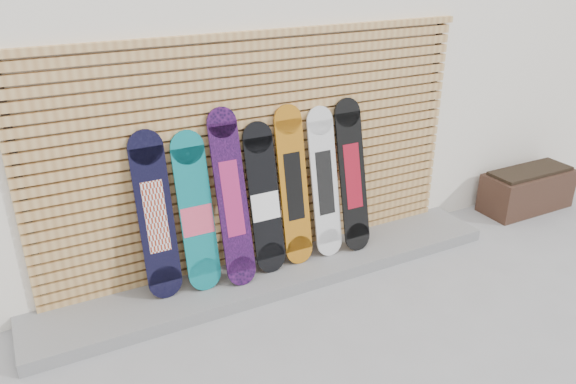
{
  "coord_description": "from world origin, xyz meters",
  "views": [
    {
      "loc": [
        -2.16,
        -3.46,
        2.99
      ],
      "look_at": [
        0.03,
        0.75,
        0.85
      ],
      "focal_mm": 35.0,
      "sensor_mm": 36.0,
      "label": 1
    }
  ],
  "objects_px": {
    "snowboard_1": "(196,214)",
    "snowboard_2": "(232,199)",
    "snowboard_0": "(156,217)",
    "snowboard_3": "(264,200)",
    "snowboard_4": "(294,186)",
    "snowboard_5": "(325,183)",
    "planter_box": "(527,189)",
    "snowboard_6": "(352,176)"
  },
  "relations": [
    {
      "from": "snowboard_0",
      "to": "snowboard_5",
      "type": "bearing_deg",
      "value": -0.73
    },
    {
      "from": "snowboard_2",
      "to": "snowboard_3",
      "type": "distance_m",
      "value": 0.35
    },
    {
      "from": "snowboard_1",
      "to": "snowboard_5",
      "type": "height_order",
      "value": "snowboard_5"
    },
    {
      "from": "snowboard_1",
      "to": "snowboard_2",
      "type": "height_order",
      "value": "snowboard_2"
    },
    {
      "from": "snowboard_2",
      "to": "snowboard_4",
      "type": "distance_m",
      "value": 0.64
    },
    {
      "from": "snowboard_0",
      "to": "snowboard_5",
      "type": "relative_size",
      "value": 1.01
    },
    {
      "from": "snowboard_5",
      "to": "snowboard_6",
      "type": "bearing_deg",
      "value": -4.09
    },
    {
      "from": "snowboard_0",
      "to": "snowboard_2",
      "type": "bearing_deg",
      "value": -5.38
    },
    {
      "from": "snowboard_1",
      "to": "snowboard_3",
      "type": "xyz_separation_m",
      "value": [
        0.65,
        -0.0,
        -0.01
      ]
    },
    {
      "from": "snowboard_5",
      "to": "snowboard_6",
      "type": "xyz_separation_m",
      "value": [
        0.31,
        -0.02,
        0.02
      ]
    },
    {
      "from": "snowboard_2",
      "to": "snowboard_4",
      "type": "height_order",
      "value": "snowboard_2"
    },
    {
      "from": "snowboard_2",
      "to": "planter_box",
      "type": "bearing_deg",
      "value": -1.03
    },
    {
      "from": "planter_box",
      "to": "snowboard_5",
      "type": "distance_m",
      "value": 2.85
    },
    {
      "from": "snowboard_5",
      "to": "snowboard_6",
      "type": "height_order",
      "value": "snowboard_6"
    },
    {
      "from": "snowboard_1",
      "to": "snowboard_0",
      "type": "bearing_deg",
      "value": 176.01
    },
    {
      "from": "planter_box",
      "to": "snowboard_1",
      "type": "xyz_separation_m",
      "value": [
        -4.08,
        0.11,
        0.57
      ]
    },
    {
      "from": "planter_box",
      "to": "snowboard_0",
      "type": "distance_m",
      "value": 4.47
    },
    {
      "from": "snowboard_0",
      "to": "snowboard_4",
      "type": "distance_m",
      "value": 1.31
    },
    {
      "from": "planter_box",
      "to": "snowboard_3",
      "type": "bearing_deg",
      "value": 178.29
    },
    {
      "from": "snowboard_4",
      "to": "snowboard_1",
      "type": "bearing_deg",
      "value": -179.59
    },
    {
      "from": "snowboard_2",
      "to": "snowboard_6",
      "type": "relative_size",
      "value": 1.05
    },
    {
      "from": "planter_box",
      "to": "snowboard_4",
      "type": "xyz_separation_m",
      "value": [
        -3.12,
        0.11,
        0.63
      ]
    },
    {
      "from": "snowboard_3",
      "to": "snowboard_6",
      "type": "height_order",
      "value": "snowboard_6"
    },
    {
      "from": "planter_box",
      "to": "snowboard_3",
      "type": "xyz_separation_m",
      "value": [
        -3.43,
        0.1,
        0.56
      ]
    },
    {
      "from": "snowboard_2",
      "to": "snowboard_5",
      "type": "relative_size",
      "value": 1.08
    },
    {
      "from": "snowboard_0",
      "to": "snowboard_3",
      "type": "xyz_separation_m",
      "value": [
        1.0,
        -0.03,
        -0.05
      ]
    },
    {
      "from": "snowboard_2",
      "to": "snowboard_4",
      "type": "xyz_separation_m",
      "value": [
        0.64,
        0.05,
        -0.03
      ]
    },
    {
      "from": "snowboard_3",
      "to": "snowboard_4",
      "type": "height_order",
      "value": "snowboard_4"
    },
    {
      "from": "snowboard_0",
      "to": "snowboard_3",
      "type": "bearing_deg",
      "value": -1.61
    },
    {
      "from": "snowboard_0",
      "to": "snowboard_1",
      "type": "relative_size",
      "value": 1.04
    },
    {
      "from": "snowboard_1",
      "to": "snowboard_6",
      "type": "xyz_separation_m",
      "value": [
        1.6,
        -0.02,
        0.05
      ]
    },
    {
      "from": "snowboard_1",
      "to": "snowboard_5",
      "type": "distance_m",
      "value": 1.3
    },
    {
      "from": "planter_box",
      "to": "snowboard_0",
      "type": "bearing_deg",
      "value": 178.31
    },
    {
      "from": "planter_box",
      "to": "snowboard_5",
      "type": "relative_size",
      "value": 0.78
    },
    {
      "from": "snowboard_1",
      "to": "planter_box",
      "type": "bearing_deg",
      "value": -1.49
    },
    {
      "from": "snowboard_0",
      "to": "snowboard_2",
      "type": "relative_size",
      "value": 0.94
    },
    {
      "from": "snowboard_3",
      "to": "snowboard_1",
      "type": "bearing_deg",
      "value": 179.67
    },
    {
      "from": "snowboard_3",
      "to": "snowboard_6",
      "type": "relative_size",
      "value": 0.93
    },
    {
      "from": "snowboard_6",
      "to": "planter_box",
      "type": "bearing_deg",
      "value": -2.03
    },
    {
      "from": "snowboard_3",
      "to": "snowboard_4",
      "type": "distance_m",
      "value": 0.32
    },
    {
      "from": "snowboard_2",
      "to": "snowboard_1",
      "type": "bearing_deg",
      "value": 173.11
    },
    {
      "from": "snowboard_2",
      "to": "snowboard_5",
      "type": "height_order",
      "value": "snowboard_2"
    }
  ]
}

